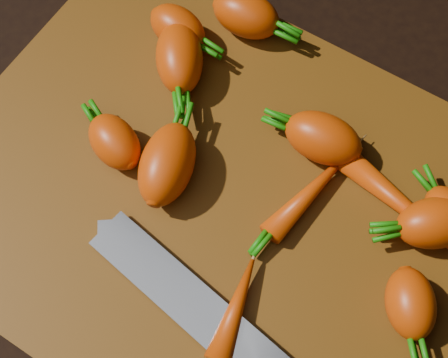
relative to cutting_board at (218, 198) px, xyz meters
The scene contains 14 objects.
ground 0.01m from the cutting_board, ahead, with size 2.00×2.00×0.01m, color black.
cutting_board is the anchor object (origin of this frame).
carrot_0 0.19m from the cutting_board, 113.61° to the left, with size 0.07×0.04×0.04m, color #CD4109.
carrot_1 0.11m from the cutting_board, behind, with size 0.06×0.04×0.04m, color #CD4109.
carrot_2 0.14m from the cutting_board, 137.77° to the left, with size 0.08×0.05×0.05m, color #CD4109.
carrot_3 0.06m from the cutting_board, behind, with size 0.08×0.05×0.05m, color #CD4109.
carrot_4 0.11m from the cutting_board, 58.26° to the left, with size 0.07×0.05×0.05m, color #CD4109.
carrot_5 0.18m from the cutting_board, 135.43° to the left, with size 0.06×0.04×0.04m, color #CD4109.
carrot_7 0.08m from the cutting_board, 31.02° to the left, with size 0.11×0.02×0.02m, color #CD4109.
carrot_8 0.17m from the cutting_board, 26.00° to the left, with size 0.14×0.02×0.02m, color #CD4109.
carrot_9 0.11m from the cutting_board, 49.89° to the right, with size 0.09×0.02×0.02m, color #CD4109.
carrot_10 0.19m from the cutting_board, 21.72° to the left, with size 0.07×0.04×0.04m, color #CD4109.
carrot_11 0.19m from the cutting_board, ahead, with size 0.06×0.04×0.04m, color #CD4109.
knife 0.12m from the cutting_board, 58.27° to the right, with size 0.35×0.09×0.02m.
Camera 1 is at (0.12, -0.17, 0.53)m, focal length 50.00 mm.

